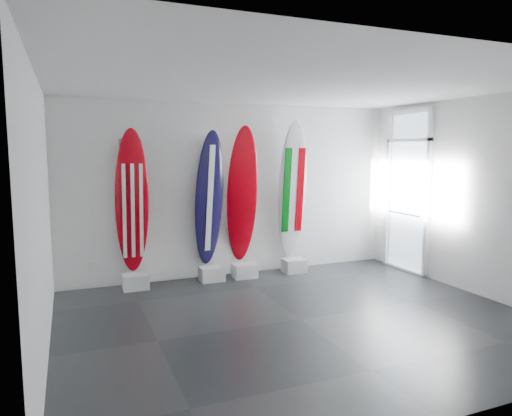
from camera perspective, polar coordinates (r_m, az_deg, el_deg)
name	(u,v)px	position (r m, az deg, el deg)	size (l,w,h in m)	color
floor	(300,319)	(6.25, 5.41, -13.43)	(6.00, 6.00, 0.00)	black
ceiling	(303,84)	(5.92, 5.75, 14.93)	(6.00, 6.00, 0.00)	white
wall_back	(235,190)	(8.19, -2.57, 2.21)	(6.00, 6.00, 0.00)	silver
wall_front	(452,239)	(3.89, 22.94, -3.57)	(6.00, 6.00, 0.00)	silver
wall_left	(41,218)	(5.24, -24.89, -1.08)	(5.00, 5.00, 0.00)	silver
wall_right	(478,197)	(7.76, 25.61, 1.28)	(5.00, 5.00, 0.00)	silver
display_block_usa	(135,282)	(7.71, -14.56, -8.74)	(0.40, 0.30, 0.24)	silver
surfboard_usa	(132,202)	(7.57, -14.95, 0.74)	(0.52, 0.08, 2.31)	#920009
display_block_navy	(212,274)	(7.96, -5.43, -8.05)	(0.40, 0.30, 0.24)	silver
surfboard_navy	(209,199)	(7.83, -5.75, 1.10)	(0.52, 0.08, 2.30)	black
display_block_swiss	(245,271)	(8.14, -1.42, -7.68)	(0.40, 0.30, 0.24)	silver
surfboard_swiss	(242,195)	(8.01, -1.70, 1.55)	(0.54, 0.08, 2.40)	#920009
display_block_italy	(294,265)	(8.52, 4.70, -7.04)	(0.40, 0.30, 0.24)	silver
surfboard_italy	(292,190)	(8.39, 4.48, 2.16)	(0.56, 0.08, 2.49)	silver
wall_outlet	(91,267)	(7.89, -19.61, -6.83)	(0.09, 0.02, 0.13)	silver
glass_door	(407,193)	(8.86, 18.04, 1.75)	(0.12, 1.16, 2.85)	white
balcony	(460,238)	(9.88, 23.77, -3.41)	(2.80, 2.20, 1.20)	slate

